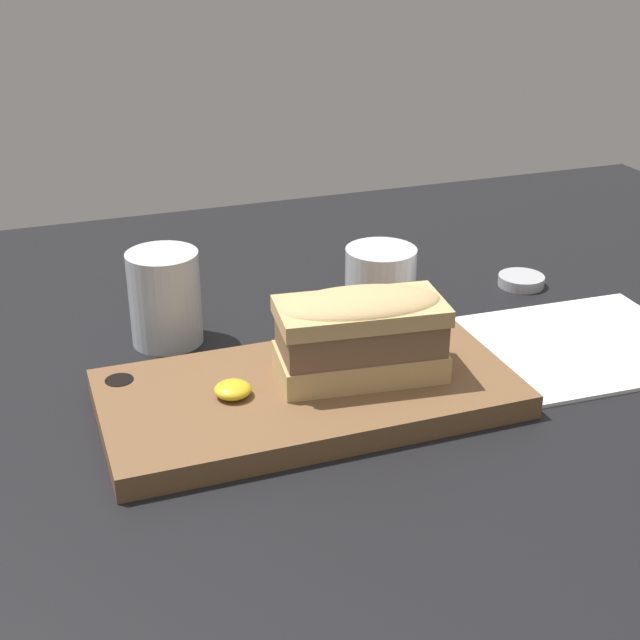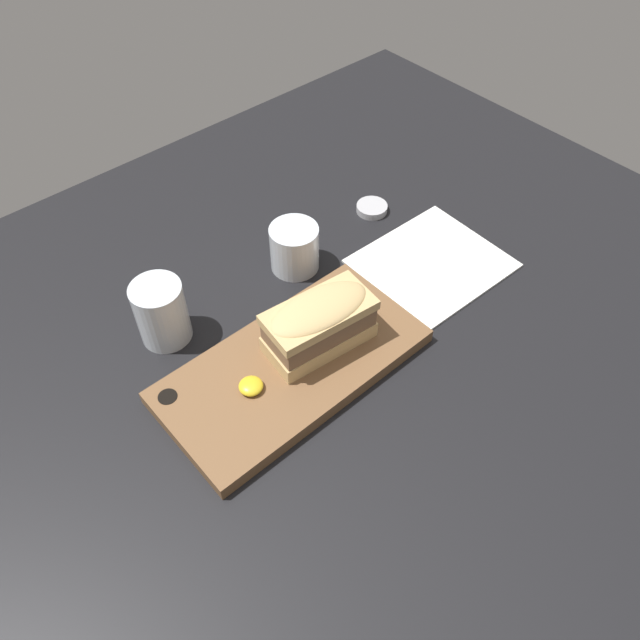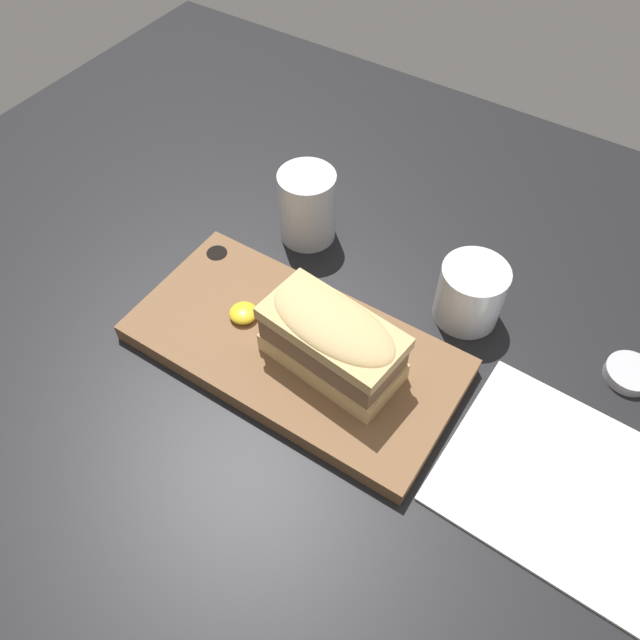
{
  "view_description": "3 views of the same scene",
  "coord_description": "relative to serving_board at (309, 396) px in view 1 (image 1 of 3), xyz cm",
  "views": [
    {
      "loc": [
        -28.91,
        -66.52,
        43.56
      ],
      "look_at": [
        -3.84,
        3.53,
        8.55
      ],
      "focal_mm": 50.0,
      "sensor_mm": 36.0,
      "label": 1
    },
    {
      "loc": [
        -37.74,
        -41.55,
        72.46
      ],
      "look_at": [
        -1.53,
        -0.52,
        9.68
      ],
      "focal_mm": 35.0,
      "sensor_mm": 36.0,
      "label": 2
    },
    {
      "loc": [
        18.28,
        -32.67,
        60.76
      ],
      "look_at": [
        -3.06,
        0.45,
        10.14
      ],
      "focal_mm": 35.0,
      "sensor_mm": 36.0,
      "label": 3
    }
  ],
  "objects": [
    {
      "name": "dining_table",
      "position": [
        6.27,
        0.37,
        -2.11
      ],
      "size": [
        144.7,
        118.63,
        2.0
      ],
      "color": "black",
      "rests_on": "ground"
    },
    {
      "name": "serving_board",
      "position": [
        0.0,
        0.0,
        0.0
      ],
      "size": [
        37.27,
        18.55,
        2.27
      ],
      "color": "brown",
      "rests_on": "dining_table"
    },
    {
      "name": "sandwich",
      "position": [
        5.04,
        0.23,
        5.49
      ],
      "size": [
        15.77,
        9.04,
        8.15
      ],
      "rotation": [
        0.0,
        0.0,
        -0.12
      ],
      "color": "tan",
      "rests_on": "serving_board"
    },
    {
      "name": "mustard_dollop",
      "position": [
        -6.95,
        -0.12,
        1.76
      ],
      "size": [
        3.28,
        3.28,
        1.31
      ],
      "color": "gold",
      "rests_on": "serving_board"
    },
    {
      "name": "water_glass",
      "position": [
        -9.51,
        17.56,
        3.15
      ],
      "size": [
        7.35,
        7.35,
        9.8
      ],
      "color": "silver",
      "rests_on": "dining_table"
    },
    {
      "name": "wine_glass",
      "position": [
        13.92,
        16.35,
        2.53
      ],
      "size": [
        7.79,
        7.79,
        7.68
      ],
      "color": "silver",
      "rests_on": "dining_table"
    },
    {
      "name": "napkin",
      "position": [
        30.84,
        1.86,
        -0.91
      ],
      "size": [
        22.58,
        20.24,
        0.4
      ],
      "rotation": [
        0.0,
        0.0,
        -0.03
      ],
      "color": "white",
      "rests_on": "dining_table"
    },
    {
      "name": "condiment_dish",
      "position": [
        33.0,
        18.03,
        -0.47
      ],
      "size": [
        5.45,
        5.45,
        1.27
      ],
      "color": "#B2B2B7",
      "rests_on": "dining_table"
    }
  ]
}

